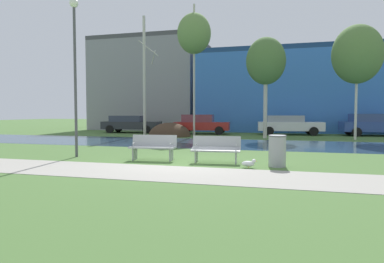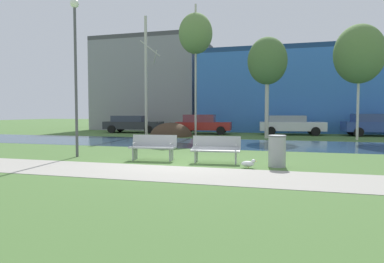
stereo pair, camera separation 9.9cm
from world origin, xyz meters
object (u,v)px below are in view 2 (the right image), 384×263
at_px(parked_sedan_second_red, 203,124).
at_px(parked_van_nearest_dark, 133,124).
at_px(streetlamp, 75,54).
at_px(parked_wagon_fourth_blue, 377,124).
at_px(bench_right, 216,148).
at_px(seagull, 248,163).
at_px(parked_hatch_third_white, 291,125).
at_px(bench_left, 153,147).
at_px(trash_bin, 277,150).

bearing_deg(parked_sedan_second_red, parked_van_nearest_dark, 178.73).
relative_size(streetlamp, parked_wagon_fourth_blue, 1.20).
bearing_deg(bench_right, seagull, -34.59).
xyz_separation_m(parked_van_nearest_dark, parked_wagon_fourth_blue, (18.43, 0.93, 0.07)).
relative_size(parked_van_nearest_dark, parked_sedan_second_red, 1.11).
height_order(seagull, parked_hatch_third_white, parked_hatch_third_white).
height_order(bench_right, parked_van_nearest_dark, parked_van_nearest_dark).
xyz_separation_m(seagull, parked_wagon_fourth_blue, (7.04, 16.65, 0.69)).
height_order(bench_left, streetlamp, streetlamp).
xyz_separation_m(trash_bin, parked_wagon_fourth_blue, (6.23, 16.18, 0.32)).
xyz_separation_m(parked_hatch_third_white, parked_wagon_fourth_blue, (5.84, 0.35, 0.05)).
xyz_separation_m(streetlamp, parked_wagon_fourth_blue, (13.51, 15.79, -3.00)).
distance_m(parked_van_nearest_dark, parked_sedan_second_red, 6.02).
relative_size(bench_right, streetlamp, 0.28).
distance_m(bench_left, bench_right, 2.23).
height_order(trash_bin, parked_van_nearest_dark, parked_van_nearest_dark).
bearing_deg(parked_hatch_third_white, bench_left, -106.47).
height_order(parked_hatch_third_white, parked_wagon_fourth_blue, parked_wagon_fourth_blue).
height_order(bench_left, parked_wagon_fourth_blue, parked_wagon_fourth_blue).
height_order(bench_left, parked_van_nearest_dark, parked_van_nearest_dark).
xyz_separation_m(seagull, parked_sedan_second_red, (-5.38, 15.59, 0.65)).
height_order(trash_bin, parked_sedan_second_red, parked_sedan_second_red).
bearing_deg(bench_right, parked_van_nearest_dark, 124.44).
relative_size(parked_sedan_second_red, parked_hatch_third_white, 0.90).
bearing_deg(parked_van_nearest_dark, seagull, -54.08).
xyz_separation_m(streetlamp, parked_hatch_third_white, (7.67, 15.44, -3.05)).
height_order(trash_bin, parked_wagon_fourth_blue, parked_wagon_fourth_blue).
distance_m(parked_van_nearest_dark, parked_wagon_fourth_blue, 18.45).
bearing_deg(parked_hatch_third_white, parked_sedan_second_red, -173.82).
relative_size(parked_van_nearest_dark, parked_hatch_third_white, 1.00).
bearing_deg(parked_wagon_fourth_blue, parked_sedan_second_red, -175.12).
bearing_deg(seagull, bench_right, 145.41).
relative_size(trash_bin, parked_van_nearest_dark, 0.20).
bearing_deg(bench_left, seagull, -13.28).
bearing_deg(trash_bin, parked_sedan_second_red, 112.24).
bearing_deg(seagull, parked_hatch_third_white, 85.80).
distance_m(bench_left, trash_bin, 4.21).
bearing_deg(parked_van_nearest_dark, parked_sedan_second_red, -1.27).
bearing_deg(bench_right, trash_bin, -9.69).
xyz_separation_m(trash_bin, parked_sedan_second_red, (-6.18, 15.12, 0.29)).
relative_size(bench_right, parked_hatch_third_white, 0.34).
xyz_separation_m(bench_left, parked_hatch_third_white, (4.58, 15.50, 0.30)).
bearing_deg(parked_sedan_second_red, seagull, -70.97).
distance_m(bench_right, seagull, 1.45).
bearing_deg(streetlamp, trash_bin, -3.10).
relative_size(parked_sedan_second_red, parked_wagon_fourth_blue, 0.91).
distance_m(trash_bin, parked_wagon_fourth_blue, 17.35).
distance_m(bench_right, streetlamp, 6.28).
bearing_deg(bench_right, bench_left, 180.00).
distance_m(bench_left, parked_sedan_second_red, 14.92).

